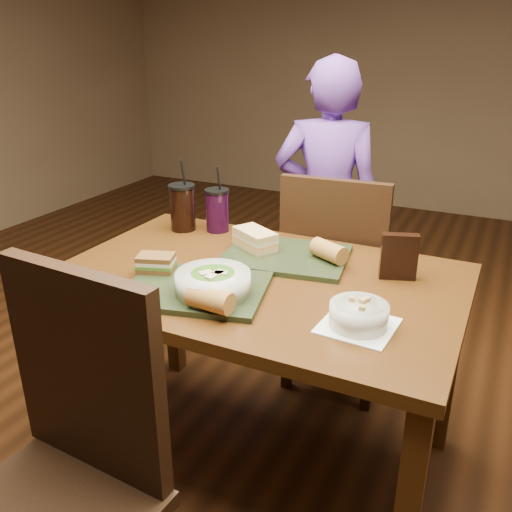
# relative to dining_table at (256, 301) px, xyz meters

# --- Properties ---
(ground) EXTENTS (6.00, 6.00, 0.00)m
(ground) POSITION_rel_dining_table_xyz_m (0.00, 0.00, -0.66)
(ground) COLOR #381C0B
(ground) RESTS_ON ground
(dining_table) EXTENTS (1.30, 0.85, 0.75)m
(dining_table) POSITION_rel_dining_table_xyz_m (0.00, 0.00, 0.00)
(dining_table) COLOR #45270D
(dining_table) RESTS_ON ground
(chair_near) EXTENTS (0.47, 0.47, 1.01)m
(chair_near) POSITION_rel_dining_table_xyz_m (-0.11, -0.77, -0.10)
(chair_near) COLOR black
(chair_near) RESTS_ON ground
(chair_far) EXTENTS (0.45, 0.45, 0.98)m
(chair_far) POSITION_rel_dining_table_xyz_m (0.11, 0.56, -0.12)
(chair_far) COLOR black
(chair_far) RESTS_ON ground
(diner) EXTENTS (0.58, 0.46, 1.40)m
(diner) POSITION_rel_dining_table_xyz_m (-0.10, 0.98, 0.04)
(diner) COLOR #67399E
(diner) RESTS_ON ground
(tray_near) EXTENTS (0.48, 0.41, 0.02)m
(tray_near) POSITION_rel_dining_table_xyz_m (-0.11, -0.19, 0.10)
(tray_near) COLOR black
(tray_near) RESTS_ON dining_table
(tray_far) EXTENTS (0.46, 0.38, 0.02)m
(tray_far) POSITION_rel_dining_table_xyz_m (0.03, 0.18, 0.10)
(tray_far) COLOR black
(tray_far) RESTS_ON dining_table
(salad_bowl) EXTENTS (0.22, 0.22, 0.07)m
(salad_bowl) POSITION_rel_dining_table_xyz_m (-0.04, -0.20, 0.15)
(salad_bowl) COLOR silver
(salad_bowl) RESTS_ON tray_near
(soup_bowl) EXTENTS (0.20, 0.20, 0.08)m
(soup_bowl) POSITION_rel_dining_table_xyz_m (0.39, -0.18, 0.13)
(soup_bowl) COLOR white
(soup_bowl) RESTS_ON dining_table
(sandwich_near) EXTENTS (0.13, 0.11, 0.05)m
(sandwich_near) POSITION_rel_dining_table_xyz_m (-0.29, -0.14, 0.14)
(sandwich_near) COLOR #593819
(sandwich_near) RESTS_ON tray_near
(sandwich_far) EXTENTS (0.19, 0.16, 0.07)m
(sandwich_far) POSITION_rel_dining_table_xyz_m (-0.09, 0.19, 0.14)
(sandwich_far) COLOR tan
(sandwich_far) RESTS_ON tray_far
(baguette_near) EXTENTS (0.13, 0.07, 0.06)m
(baguette_near) POSITION_rel_dining_table_xyz_m (0.00, -0.30, 0.14)
(baguette_near) COLOR #AD7533
(baguette_near) RESTS_ON tray_near
(baguette_far) EXTENTS (0.14, 0.11, 0.06)m
(baguette_far) POSITION_rel_dining_table_xyz_m (0.18, 0.19, 0.14)
(baguette_far) COLOR #AD7533
(baguette_far) RESTS_ON tray_far
(cup_cola) EXTENTS (0.11, 0.11, 0.28)m
(cup_cola) POSITION_rel_dining_table_xyz_m (-0.46, 0.28, 0.18)
(cup_cola) COLOR black
(cup_cola) RESTS_ON dining_table
(cup_berry) EXTENTS (0.10, 0.10, 0.26)m
(cup_berry) POSITION_rel_dining_table_xyz_m (-0.33, 0.33, 0.18)
(cup_berry) COLOR black
(cup_berry) RESTS_ON dining_table
(chip_bag) EXTENTS (0.12, 0.07, 0.15)m
(chip_bag) POSITION_rel_dining_table_xyz_m (0.41, 0.18, 0.17)
(chip_bag) COLOR black
(chip_bag) RESTS_ON dining_table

